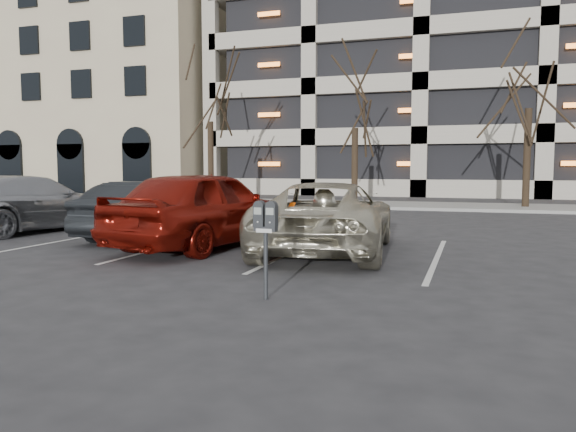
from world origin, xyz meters
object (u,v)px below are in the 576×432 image
tree_a (210,72)px  tree_b (356,80)px  car_red (206,208)px  car_dark (150,210)px  tree_c (531,45)px  parking_meter (266,226)px  suv_silver (328,217)px  car_silver (30,203)px

tree_a → tree_b: bearing=0.0°
car_red → car_dark: size_ratio=1.18×
tree_a → tree_c: size_ratio=0.96×
parking_meter → suv_silver: suv_silver is taller
tree_b → car_silver: (-6.17, -12.52, -4.73)m
tree_a → tree_c: (14.00, 0.00, 0.28)m
suv_silver → car_red: car_red is taller
tree_b → tree_c: size_ratio=0.85×
tree_c → parking_meter: size_ratio=7.17×
tree_a → suv_silver: (9.26, -13.57, -5.50)m
tree_b → parking_meter: tree_b is taller
tree_b → car_red: bearing=-91.6°
tree_a → car_red: (6.62, -13.70, -5.37)m
tree_c → car_silver: tree_c is taller
tree_c → tree_b: bearing=180.0°
tree_a → car_silver: bearing=-86.2°
tree_b → car_red: tree_b is taller
parking_meter → car_dark: 7.09m
parking_meter → suv_silver: bearing=97.5°
tree_a → tree_b: 7.04m
car_red → car_silver: (-5.78, 1.19, -0.09)m
parking_meter → car_dark: size_ratio=0.30×
car_red → car_silver: size_ratio=0.95×
tree_b → car_dark: tree_b is taller
suv_silver → car_silver: 8.49m
tree_b → tree_c: (7.00, 0.00, 1.01)m
car_red → car_dark: 2.29m
car_dark → car_silver: bearing=1.1°
car_silver → suv_silver: bearing=-177.7°
parking_meter → car_red: 4.97m
tree_c → parking_meter: bearing=-104.2°
car_dark → tree_c: bearing=-123.5°
car_dark → car_silver: car_silver is taller
tree_b → suv_silver: (2.26, -13.57, -4.77)m
parking_meter → car_dark: car_dark is taller
tree_a → suv_silver: bearing=-55.7°
parking_meter → car_silver: car_silver is taller
suv_silver → car_silver: size_ratio=1.03×
suv_silver → car_dark: 4.77m
suv_silver → tree_c: bearing=-115.1°
parking_meter → car_silver: 10.13m
tree_c → parking_meter: 19.12m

